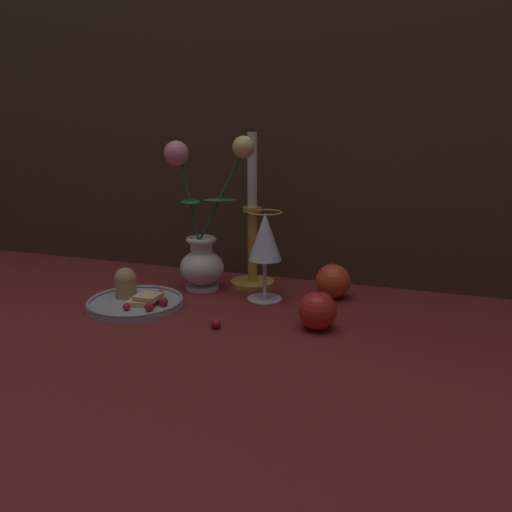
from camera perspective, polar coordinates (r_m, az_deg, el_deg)
The scene contains 10 objects.
ground_plane at distance 1.01m, azimuth -4.44°, elevation -5.51°, with size 2.40×2.40×0.00m, color maroon.
wall_back at distance 1.21m, azimuth 0.14°, elevation 26.49°, with size 2.40×0.04×1.20m, color #422D1E.
vase at distance 1.08m, azimuth -6.19°, elevation 1.61°, with size 0.20×0.10×0.33m.
plate_with_pastries at distance 1.03m, azimuth -13.72°, elevation -4.71°, with size 0.19×0.19×0.07m.
wine_glass at distance 1.01m, azimuth 1.03°, elevation 1.82°, with size 0.07×0.07×0.18m.
candlestick at distance 1.11m, azimuth -0.41°, elevation 2.08°, with size 0.10×0.10×0.35m.
apple_beside_vase at distance 1.05m, azimuth 8.79°, elevation -2.87°, with size 0.07×0.07×0.08m.
apple_near_glass at distance 0.88m, azimuth 7.05°, elevation -6.22°, with size 0.07×0.07×0.08m.
berry_near_plate at distance 0.89m, azimuth -4.62°, elevation -7.71°, with size 0.02×0.02×0.02m, color #AD192D.
berry_front_center at distance 1.00m, azimuth 8.79°, elevation -5.54°, with size 0.01×0.01×0.01m, color #AD192D.
Camera 1 is at (0.39, -0.87, 0.34)m, focal length 35.00 mm.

